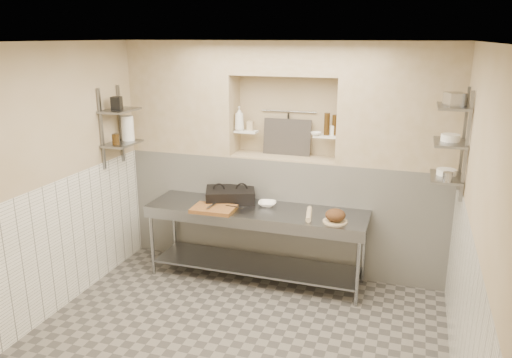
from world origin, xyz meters
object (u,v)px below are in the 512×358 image
at_px(bowl_alcove, 316,134).
at_px(bottle_soap, 239,119).
at_px(mixing_bowl, 267,204).
at_px(jug_left, 128,128).
at_px(prep_table, 256,229).
at_px(rolling_pin, 309,214).
at_px(panini_press, 230,195).
at_px(bread_loaf, 335,215).
at_px(cutting_board, 214,209).

bearing_deg(bowl_alcove, bottle_soap, 179.59).
distance_m(mixing_bowl, bottle_soap, 1.12).
relative_size(bowl_alcove, jug_left, 0.42).
relative_size(prep_table, rolling_pin, 6.59).
distance_m(prep_table, panini_press, 0.54).
bearing_deg(jug_left, panini_press, 7.41).
xyz_separation_m(panini_press, jug_left, (-1.27, -0.16, 0.78)).
xyz_separation_m(prep_table, rolling_pin, (0.65, -0.06, 0.29)).
bearing_deg(panini_press, bowl_alcove, -1.15).
bearing_deg(prep_table, bread_loaf, -8.50).
height_order(panini_press, bottle_soap, bottle_soap).
bearing_deg(panini_press, bread_loaf, -34.40).
height_order(panini_press, bread_loaf, panini_press).
bearing_deg(jug_left, bottle_soap, 22.54).
relative_size(bottle_soap, jug_left, 1.00).
distance_m(mixing_bowl, rolling_pin, 0.59).
height_order(prep_table, rolling_pin, rolling_pin).
bearing_deg(bread_loaf, mixing_bowl, 161.74).
distance_m(rolling_pin, bread_loaf, 0.32).
height_order(bottle_soap, jug_left, bottle_soap).
xyz_separation_m(panini_press, bread_loaf, (1.34, -0.31, 0.00)).
height_order(rolling_pin, bottle_soap, bottle_soap).
bearing_deg(rolling_pin, prep_table, 174.39).
distance_m(panini_press, rolling_pin, 1.06).
bearing_deg(bread_loaf, rolling_pin, 165.53).
relative_size(cutting_board, bottle_soap, 1.63).
distance_m(prep_table, bottle_soap, 1.38).
bearing_deg(cutting_board, rolling_pin, 7.81).
distance_m(rolling_pin, bottle_soap, 1.51).
distance_m(prep_table, bread_loaf, 1.02).
height_order(bread_loaf, bottle_soap, bottle_soap).
xyz_separation_m(mixing_bowl, bread_loaf, (0.86, -0.28, 0.06)).
relative_size(prep_table, mixing_bowl, 12.13).
bearing_deg(jug_left, mixing_bowl, 4.43).
height_order(bottle_soap, bowl_alcove, bottle_soap).
xyz_separation_m(bread_loaf, bowl_alcove, (-0.37, 0.66, 0.75)).
xyz_separation_m(prep_table, bottle_soap, (-0.39, 0.53, 1.22)).
distance_m(cutting_board, bread_loaf, 1.40).
xyz_separation_m(cutting_board, bottle_soap, (0.06, 0.74, 0.94)).
bearing_deg(panini_press, mixing_bowl, -24.76).
distance_m(panini_press, mixing_bowl, 0.48).
bearing_deg(bottle_soap, jug_left, -157.46).
bearing_deg(prep_table, bottle_soap, 126.06).
bearing_deg(panini_press, prep_table, -45.28).
relative_size(mixing_bowl, jug_left, 0.71).
distance_m(cutting_board, mixing_bowl, 0.65).
relative_size(prep_table, bread_loaf, 11.75).
bearing_deg(bowl_alcove, rolling_pin, -83.66).
bearing_deg(bottle_soap, bowl_alcove, -0.41).
bearing_deg(cutting_board, bottle_soap, 85.62).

